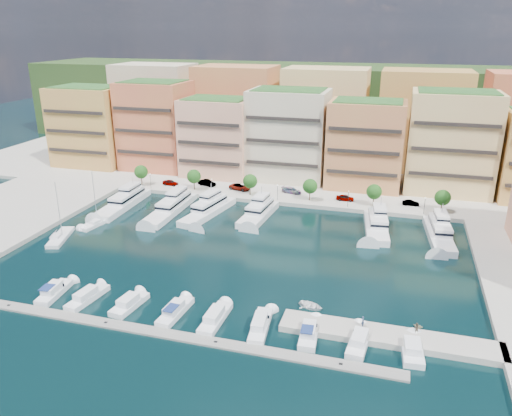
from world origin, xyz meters
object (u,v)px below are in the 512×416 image
object	(u,v)px
cruiser_5	(215,318)
car_2	(240,187)
sailboat_1	(60,238)
tender_3	(418,326)
car_0	(171,183)
person_1	(416,328)
lamppost_4	(425,203)
cruiser_9	(412,351)
cruiser_4	(175,312)
tender_0	(311,306)
tree_3	(310,186)
tree_1	(194,176)
car_1	(207,183)
sailboat_2	(97,223)
yacht_3	(259,212)
tree_4	(374,192)
lamppost_2	(277,190)
yacht_0	(124,201)
cruiser_2	(87,297)
car_5	(411,203)
yacht_1	(172,207)
cruiser_3	(129,304)
yacht_6	(439,232)
cruiser_6	(260,326)
tree_5	(443,198)
cruiser_1	(54,292)
car_3	(292,190)
lamppost_3	(348,196)
tree_2	(250,181)
yacht_5	(376,224)
cruiser_8	(359,342)
lamppost_1	(212,184)
cruiser_7	(309,334)
car_4	(345,198)
yacht_2	(209,209)

from	to	relation	value
cruiser_5	car_2	world-z (taller)	car_2
sailboat_1	tender_3	size ratio (longest dim) A/B	8.96
car_0	person_1	distance (m)	86.12
lamppost_4	cruiser_9	xyz separation A→B (m)	(-2.77, -55.78, -3.28)
cruiser_4	tender_0	world-z (taller)	cruiser_4
tree_3	tender_3	world-z (taller)	tree_3
tree_1	car_1	xyz separation A→B (m)	(2.06, 4.18, -2.89)
car_0	car_2	world-z (taller)	car_2
sailboat_2	car_2	world-z (taller)	sailboat_2
yacht_3	car_0	distance (m)	33.07
tree_4	car_0	size ratio (longest dim) A/B	1.21
tree_4	lamppost_2	distance (m)	24.13
tender_0	car_0	xyz separation A→B (m)	(-49.39, 51.71, 1.37)
yacht_0	cruiser_2	world-z (taller)	yacht_0
yacht_3	car_5	world-z (taller)	yacht_3
yacht_1	cruiser_3	bearing A→B (deg)	-73.52
cruiser_9	tender_3	world-z (taller)	cruiser_9
cruiser_4	person_1	world-z (taller)	person_1
yacht_6	cruiser_2	size ratio (longest dim) A/B	2.26
tree_3	cruiser_6	bearing A→B (deg)	-86.86
tree_5	cruiser_1	world-z (taller)	tree_5
car_3	car_5	xyz separation A→B (m)	(30.72, -1.35, -0.09)
tree_3	yacht_0	size ratio (longest dim) A/B	0.25
lamppost_3	yacht_6	size ratio (longest dim) A/B	0.21
tree_2	yacht_6	world-z (taller)	tree_2
yacht_5	car_1	distance (m)	50.50
yacht_3	yacht_6	bearing A→B (deg)	-1.65
car_5	yacht_5	bearing A→B (deg)	152.07
sailboat_1	car_3	distance (m)	59.12
cruiser_4	tree_1	bearing A→B (deg)	109.95
yacht_5	tree_3	bearing A→B (deg)	143.84
tree_3	cruiser_8	bearing A→B (deg)	-72.86
lamppost_1	tender_0	distance (m)	59.55
tree_4	yacht_3	distance (m)	29.05
tender_0	person_1	distance (m)	16.78
lamppost_3	car_2	xyz separation A→B (m)	(-29.94, 5.51, -2.01)
tree_5	yacht_0	distance (m)	78.54
lamppost_4	car_5	xyz separation A→B (m)	(-3.00, 5.34, -2.15)
car_1	cruiser_7	bearing A→B (deg)	-131.49
yacht_3	yacht_5	xyz separation A→B (m)	(27.62, -0.45, 0.00)
cruiser_9	car_4	xyz separation A→B (m)	(-16.43, 60.34, 1.22)
lamppost_4	cruiser_7	distance (m)	58.53
car_4	car_5	distance (m)	16.22
yacht_6	tender_0	world-z (taller)	yacht_6
tree_2	cruiser_7	xyz separation A→B (m)	(26.66, -58.10, -4.17)
cruiser_7	yacht_2	bearing A→B (deg)	126.68
car_0	car_2	bearing A→B (deg)	-79.54
lamppost_4	yacht_0	xyz separation A→B (m)	(-73.09, -12.32, -2.62)
tender_3	lamppost_4	bearing A→B (deg)	15.22
tree_4	yacht_6	xyz separation A→B (m)	(14.88, -13.59, -3.53)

